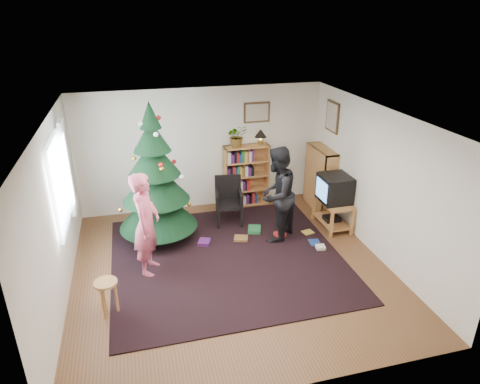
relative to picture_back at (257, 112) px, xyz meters
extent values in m
plane|color=brown|center=(-1.15, -2.48, -1.95)|extent=(5.00, 5.00, 0.00)
plane|color=white|center=(-1.15, -2.48, 0.55)|extent=(5.00, 5.00, 0.00)
cube|color=silver|center=(-1.15, 0.02, -0.70)|extent=(5.00, 0.02, 2.50)
cube|color=silver|center=(-1.15, -4.97, -0.70)|extent=(5.00, 0.02, 2.50)
cube|color=silver|center=(-3.65, -2.48, -0.70)|extent=(0.02, 5.00, 2.50)
cube|color=silver|center=(1.35, -2.48, -0.70)|extent=(0.02, 5.00, 2.50)
cube|color=black|center=(-1.15, -2.17, -1.94)|extent=(3.80, 3.60, 0.02)
cube|color=silver|center=(-3.62, -1.88, -0.45)|extent=(0.04, 1.20, 1.40)
cube|color=silver|center=(-3.58, -1.18, -0.45)|extent=(0.06, 0.35, 1.60)
cube|color=#4C3319|center=(0.00, 0.00, 0.00)|extent=(0.55, 0.03, 0.42)
cube|color=beige|center=(0.00, 0.00, 0.00)|extent=(0.47, 0.01, 0.34)
cube|color=#4C3319|center=(1.33, -0.73, 0.00)|extent=(0.03, 0.50, 0.60)
cube|color=beige|center=(1.33, -0.73, 0.00)|extent=(0.01, 0.42, 0.52)
cylinder|color=#3F2816|center=(-2.19, -1.21, -1.81)|extent=(0.14, 0.14, 0.27)
cone|color=black|center=(-2.19, -1.21, -1.29)|extent=(1.40, 1.40, 0.79)
cone|color=black|center=(-2.19, -1.21, -0.81)|extent=(1.17, 1.17, 0.70)
cone|color=black|center=(-2.19, -1.21, -0.38)|extent=(0.90, 0.90, 0.62)
cone|color=black|center=(-2.19, -1.21, 0.01)|extent=(0.63, 0.63, 0.54)
cone|color=black|center=(-2.19, -1.21, 0.36)|extent=(0.36, 0.36, 0.45)
cube|color=#B67C41|center=(-0.25, -0.14, -1.30)|extent=(0.95, 0.30, 1.30)
cube|color=#B67C41|center=(-0.25, -0.14, -0.66)|extent=(0.95, 0.30, 0.03)
cube|color=#B67C41|center=(1.19, -0.69, -1.30)|extent=(0.30, 0.95, 1.30)
cube|color=#B67C41|center=(1.19, -0.69, -0.66)|extent=(0.30, 0.95, 0.03)
cube|color=#B67C41|center=(1.07, -1.58, -1.42)|extent=(0.48, 0.86, 0.04)
cube|color=#B67C41|center=(0.86, -1.97, -1.69)|extent=(0.05, 0.05, 0.51)
cube|color=#B67C41|center=(1.28, -1.97, -1.69)|extent=(0.05, 0.05, 0.51)
cube|color=#B67C41|center=(0.86, -1.18, -1.69)|extent=(0.05, 0.05, 0.51)
cube|color=#B67C41|center=(1.28, -1.18, -1.69)|extent=(0.05, 0.05, 0.51)
cube|color=#B67C41|center=(1.07, -1.58, -1.83)|extent=(0.44, 0.82, 0.03)
cube|color=black|center=(1.07, -1.58, -1.77)|extent=(0.30, 0.25, 0.08)
cube|color=black|center=(1.07, -1.58, -1.15)|extent=(0.53, 0.58, 0.51)
cube|color=#528FE1|center=(0.80, -1.58, -1.15)|extent=(0.01, 0.45, 0.37)
cube|color=black|center=(-0.82, -0.94, -1.53)|extent=(0.58, 0.58, 0.05)
cube|color=black|center=(-0.82, -0.71, -1.28)|extent=(0.51, 0.13, 0.51)
cube|color=black|center=(-1.04, -1.16, -1.74)|extent=(0.06, 0.06, 0.42)
cube|color=black|center=(-0.60, -1.16, -1.74)|extent=(0.06, 0.06, 0.42)
cube|color=black|center=(-1.04, -0.71, -1.74)|extent=(0.06, 0.06, 0.42)
cube|color=black|center=(-0.60, -0.71, -1.74)|extent=(0.06, 0.06, 0.42)
cylinder|color=#B67C41|center=(-3.05, -3.14, -1.44)|extent=(0.32, 0.32, 0.04)
cylinder|color=#B67C41|center=(-2.94, -3.14, -1.70)|extent=(0.04, 0.04, 0.49)
cylinder|color=#B67C41|center=(-3.11, -3.04, -1.70)|extent=(0.04, 0.04, 0.49)
cylinder|color=#B67C41|center=(-3.11, -3.24, -1.70)|extent=(0.04, 0.04, 0.49)
imported|color=#CA5169|center=(-2.43, -2.22, -1.10)|extent=(0.57, 0.71, 1.69)
imported|color=black|center=(-0.13, -1.72, -1.08)|extent=(1.07, 1.07, 1.75)
imported|color=gray|center=(-0.45, -0.14, -0.42)|extent=(0.43, 0.38, 0.45)
cylinder|color=#A57F33|center=(0.05, -0.14, -0.60)|extent=(0.10, 0.10, 0.10)
sphere|color=#FFD88C|center=(0.05, -0.14, -0.48)|extent=(0.10, 0.10, 0.10)
cone|color=black|center=(0.05, -0.14, -0.40)|extent=(0.25, 0.25, 0.17)
cube|color=#A51E19|center=(-0.04, -1.71, -1.91)|extent=(0.20, 0.20, 0.08)
cube|color=navy|center=(0.49, -2.11, -1.91)|extent=(0.20, 0.20, 0.08)
cube|color=#1E592D|center=(-0.44, -1.41, -1.91)|extent=(0.20, 0.20, 0.08)
cube|color=gold|center=(0.52, -1.72, -1.91)|extent=(0.20, 0.20, 0.08)
cube|color=brown|center=(-0.77, -1.65, -1.91)|extent=(0.20, 0.20, 0.08)
cube|color=beige|center=(0.50, -2.32, -1.91)|extent=(0.20, 0.20, 0.08)
cube|color=#4C1959|center=(-1.44, -1.63, -1.91)|extent=(0.20, 0.20, 0.08)
camera|label=1|loc=(-2.50, -8.23, 2.00)|focal=32.00mm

